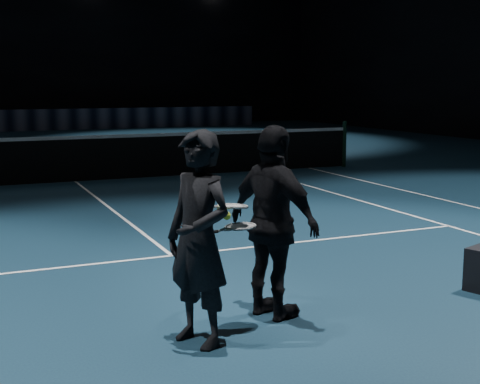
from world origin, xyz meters
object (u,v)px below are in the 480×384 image
(player_a, at_px, (199,239))
(racket_upper, at_px, (233,206))
(tennis_balls, at_px, (223,213))
(player_b, at_px, (274,223))
(racket_lower, at_px, (241,226))

(player_a, height_order, racket_upper, player_a)
(tennis_balls, bearing_deg, racket_upper, 34.76)
(player_b, xyz_separation_m, racket_upper, (-0.43, -0.13, 0.20))
(player_b, distance_m, tennis_balls, 0.62)
(racket_lower, bearing_deg, racket_upper, 141.34)
(racket_lower, bearing_deg, player_a, -180.00)
(player_b, relative_size, racket_lower, 2.46)
(racket_upper, bearing_deg, player_a, -178.29)
(racket_upper, bearing_deg, player_b, -9.08)
(tennis_balls, bearing_deg, racket_lower, 19.72)
(racket_lower, xyz_separation_m, racket_upper, (-0.06, 0.02, 0.17))
(player_a, bearing_deg, tennis_balls, 87.37)
(player_a, relative_size, tennis_balls, 13.94)
(racket_lower, distance_m, racket_upper, 0.18)
(player_b, relative_size, tennis_balls, 13.94)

